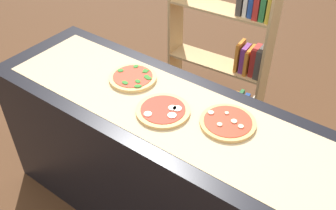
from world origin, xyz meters
The scene contains 6 objects.
counter centered at (0.00, 0.00, 0.47)m, with size 2.19×0.69×0.94m, color black.
parchment_paper centered at (0.00, 0.00, 0.94)m, with size 1.96×0.52×0.00m, color tan.
pizza_spinach_0 centered at (-0.32, 0.09, 0.96)m, with size 0.28×0.28×0.03m.
pizza_mozzarella_1 centered at (0.00, -0.04, 0.96)m, with size 0.28×0.28×0.03m.
pizza_mushroom_2 centered at (0.32, 0.07, 0.96)m, with size 0.28×0.28×0.03m.
bookshelf centered at (-0.22, 1.17, 0.70)m, with size 0.85×0.28×1.46m.
Camera 1 is at (0.92, -1.26, 2.23)m, focal length 40.97 mm.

